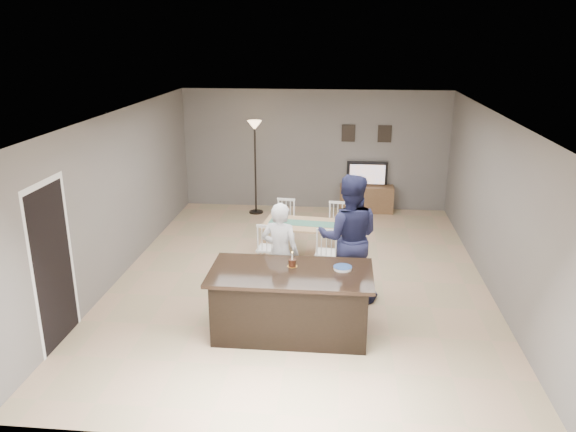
# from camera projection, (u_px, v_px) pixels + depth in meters

# --- Properties ---
(floor) EXTENTS (8.00, 8.00, 0.00)m
(floor) POSITION_uv_depth(u_px,v_px,m) (301.00, 277.00, 9.35)
(floor) COLOR tan
(floor) RESTS_ON ground
(room_shell) EXTENTS (8.00, 8.00, 8.00)m
(room_shell) POSITION_uv_depth(u_px,v_px,m) (302.00, 180.00, 8.82)
(room_shell) COLOR slate
(room_shell) RESTS_ON floor
(kitchen_island) EXTENTS (2.15, 1.10, 0.90)m
(kitchen_island) POSITION_uv_depth(u_px,v_px,m) (291.00, 302.00, 7.50)
(kitchen_island) COLOR black
(kitchen_island) RESTS_ON floor
(tv_console) EXTENTS (1.20, 0.40, 0.60)m
(tv_console) POSITION_uv_depth(u_px,v_px,m) (366.00, 199.00, 12.71)
(tv_console) COLOR brown
(tv_console) RESTS_ON floor
(television) EXTENTS (0.91, 0.12, 0.53)m
(television) POSITION_uv_depth(u_px,v_px,m) (367.00, 174.00, 12.60)
(television) COLOR black
(television) RESTS_ON tv_console
(tv_screen_glow) EXTENTS (0.78, 0.00, 0.78)m
(tv_screen_glow) POSITION_uv_depth(u_px,v_px,m) (367.00, 174.00, 12.52)
(tv_screen_glow) COLOR orange
(tv_screen_glow) RESTS_ON tv_console
(picture_frames) EXTENTS (1.10, 0.02, 0.38)m
(picture_frames) POSITION_uv_depth(u_px,v_px,m) (366.00, 133.00, 12.46)
(picture_frames) COLOR black
(picture_frames) RESTS_ON room_shell
(doorway) EXTENTS (0.00, 2.10, 2.65)m
(doorway) POSITION_uv_depth(u_px,v_px,m) (51.00, 252.00, 7.06)
(doorway) COLOR black
(doorway) RESTS_ON floor
(woman) EXTENTS (0.64, 0.49, 1.57)m
(woman) POSITION_uv_depth(u_px,v_px,m) (280.00, 254.00, 8.26)
(woman) COLOR silver
(woman) RESTS_ON floor
(man) EXTENTS (0.96, 0.76, 1.94)m
(man) POSITION_uv_depth(u_px,v_px,m) (349.00, 238.00, 8.35)
(man) COLOR #1B1D3D
(man) RESTS_ON floor
(birthday_cake) EXTENTS (0.14, 0.14, 0.21)m
(birthday_cake) POSITION_uv_depth(u_px,v_px,m) (292.00, 263.00, 7.50)
(birthday_cake) COLOR gold
(birthday_cake) RESTS_ON kitchen_island
(plate_stack) EXTENTS (0.25, 0.25, 0.04)m
(plate_stack) POSITION_uv_depth(u_px,v_px,m) (343.00, 268.00, 7.42)
(plate_stack) COLOR white
(plate_stack) RESTS_ON kitchen_island
(dining_table) EXTENTS (1.53, 1.76, 0.88)m
(dining_table) POSITION_uv_depth(u_px,v_px,m) (305.00, 230.00, 9.93)
(dining_table) COLOR tan
(dining_table) RESTS_ON floor
(floor_lamp) EXTENTS (0.31, 0.31, 2.08)m
(floor_lamp) POSITION_uv_depth(u_px,v_px,m) (255.00, 142.00, 12.21)
(floor_lamp) COLOR black
(floor_lamp) RESTS_ON floor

